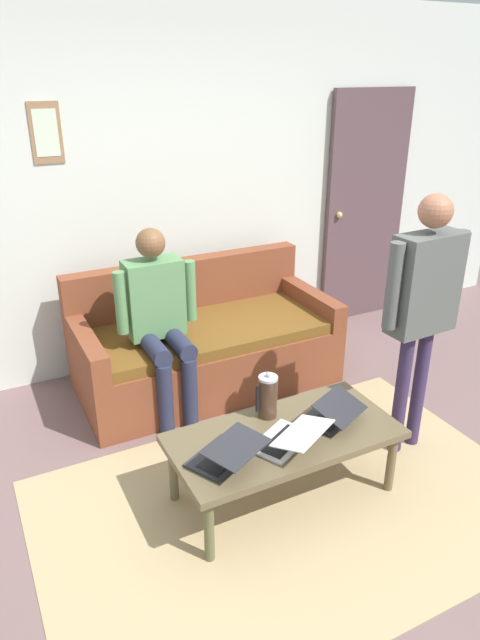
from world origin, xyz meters
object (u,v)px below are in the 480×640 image
laptop_center (289,438)px  laptop_right (226,454)px  laptop_left (332,414)px  couch (204,345)px  coffee_table (284,440)px  interior_door (365,210)px  person_seated (159,314)px  french_press (268,396)px  person_standing (424,296)px

laptop_center → laptop_right: size_ratio=1.05×
laptop_right → laptop_left: bearing=-175.4°
couch → laptop_right: couch is taller
coffee_table → interior_door: bearing=-136.2°
couch → person_seated: person_seated is taller
person_seated → laptop_right: bearing=85.5°
interior_door → french_press: (1.95, 1.68, -0.49)m
interior_door → coffee_table: bearing=43.8°
interior_door → couch: bearing=15.8°
laptop_right → person_standing: (-1.30, -0.11, 0.57)m
laptop_center → person_standing: person_standing is taller
laptop_left → laptop_right: size_ratio=0.87×
laptop_left → person_standing: person_standing is taller
couch → french_press: 1.19m
laptop_left → laptop_right: 0.68m
laptop_right → french_press: french_press is taller
laptop_center → french_press: (-0.04, -0.29, 0.08)m
couch → laptop_left: bearing=97.1°
laptop_center → person_seated: (0.25, -1.23, 0.28)m
interior_door → french_press: 2.62m
laptop_center → laptop_right: laptop_center is taller
couch → laptop_right: size_ratio=4.37×
couch → laptop_left: couch is taller
interior_door → coffee_table: interior_door is taller
coffee_table → person_standing: (-0.91, -0.04, 0.66)m
couch → coffee_table: size_ratio=1.51×
coffee_table → person_standing: 1.13m
laptop_center → french_press: 0.30m
laptop_left → person_seated: 1.31m
couch → french_press: bearing=84.0°
laptop_right → french_press: (-0.38, -0.26, 0.08)m
laptop_right → french_press: bearing=-146.1°
laptop_right → coffee_table: bearing=-169.7°
coffee_table → french_press: french_press is taller
couch → person_standing: (-0.79, 1.32, 0.72)m
laptop_center → coffee_table: bearing=-110.2°
person_standing → person_seated: person_standing is taller
french_press → person_standing: size_ratio=0.17×
laptop_left → person_standing: 0.85m
laptop_center → person_standing: size_ratio=0.28×
person_seated → person_standing: bearing=137.8°
french_press → couch: bearing=-96.0°
coffee_table → laptop_center: bearing=69.8°
laptop_right → person_seated: bearing=-94.5°
laptop_left → person_standing: bearing=-175.1°
coffee_table → laptop_center: 0.14m
person_standing → person_seated: 1.65m
coffee_table → laptop_right: bearing=10.3°
coffee_table → laptop_left: size_ratio=3.31×
laptop_left → person_seated: size_ratio=0.29×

